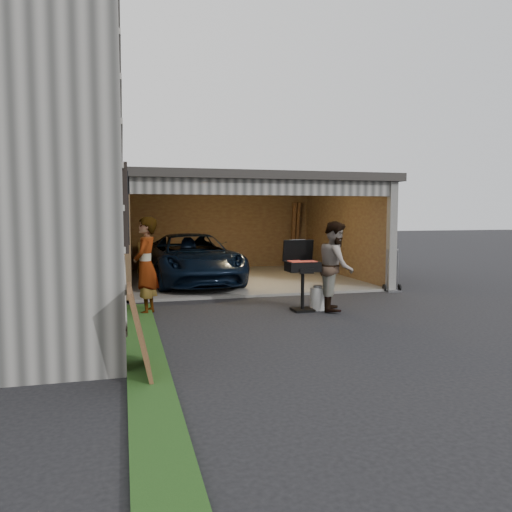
# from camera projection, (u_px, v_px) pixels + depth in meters

# --- Properties ---
(ground) EXTENTS (80.00, 80.00, 0.00)m
(ground) POSITION_uv_depth(u_px,v_px,m) (287.00, 334.00, 7.98)
(ground) COLOR black
(ground) RESTS_ON ground
(groundcover_strip) EXTENTS (0.50, 8.00, 0.06)m
(groundcover_strip) POSITION_uv_depth(u_px,v_px,m) (146.00, 361.00, 6.44)
(groundcover_strip) COLOR #193814
(groundcover_strip) RESTS_ON ground
(garage) EXTENTS (6.80, 6.30, 2.90)m
(garage) POSITION_uv_depth(u_px,v_px,m) (238.00, 215.00, 14.55)
(garage) COLOR #605E59
(garage) RESTS_ON ground
(minivan) EXTENTS (2.50, 4.87, 1.31)m
(minivan) POSITION_uv_depth(u_px,v_px,m) (191.00, 261.00, 13.41)
(minivan) COLOR black
(minivan) RESTS_ON ground
(woman) EXTENTS (0.63, 0.78, 1.87)m
(woman) POSITION_uv_depth(u_px,v_px,m) (146.00, 266.00, 9.48)
(woman) COLOR #A4BECE
(woman) RESTS_ON ground
(man) EXTENTS (0.94, 1.05, 1.77)m
(man) POSITION_uv_depth(u_px,v_px,m) (336.00, 266.00, 9.89)
(man) COLOR #42271A
(man) RESTS_ON ground
(bbq_grill) EXTENTS (0.63, 0.55, 1.40)m
(bbq_grill) POSITION_uv_depth(u_px,v_px,m) (302.00, 269.00, 9.84)
(bbq_grill) COLOR black
(bbq_grill) RESTS_ON ground
(propane_tank) EXTENTS (0.31, 0.31, 0.45)m
(propane_tank) POSITION_uv_depth(u_px,v_px,m) (318.00, 299.00, 9.98)
(propane_tank) COLOR beige
(propane_tank) RESTS_ON ground
(plywood_panel) EXTENTS (0.27, 0.98, 1.08)m
(plywood_panel) POSITION_uv_depth(u_px,v_px,m) (140.00, 332.00, 5.89)
(plywood_panel) COLOR #51331C
(plywood_panel) RESTS_ON ground
(hand_truck) EXTENTS (0.45, 0.36, 1.05)m
(hand_truck) POSITION_uv_depth(u_px,v_px,m) (393.00, 283.00, 12.31)
(hand_truck) COLOR slate
(hand_truck) RESTS_ON ground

